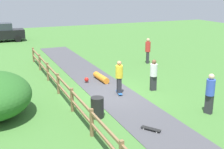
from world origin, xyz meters
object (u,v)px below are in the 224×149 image
object	(u,v)px
bystander_white	(154,74)
parked_car_black	(3,32)
skater_fallen	(100,78)
skateboard_loose	(151,129)
skater_riding	(119,76)
bystander_blue	(210,92)
trash_bin	(97,107)
bystander_red	(148,49)

from	to	relation	value
bystander_white	parked_car_black	bearing A→B (deg)	107.54
skater_fallen	skateboard_loose	distance (m)	6.91
skater_riding	parked_car_black	bearing A→B (deg)	102.34
bystander_blue	bystander_white	world-z (taller)	bystander_blue
bystander_white	trash_bin	bearing A→B (deg)	-152.51
skateboard_loose	bystander_white	bearing A→B (deg)	57.85
skateboard_loose	bystander_white	xyz separation A→B (m)	(2.60, 4.14, 0.85)
trash_bin	parked_car_black	bearing A→B (deg)	95.70
skater_fallen	bystander_white	bearing A→B (deg)	-53.51
trash_bin	skateboard_loose	world-z (taller)	trash_bin
bystander_white	skateboard_loose	bearing A→B (deg)	-122.15
skateboard_loose	bystander_white	distance (m)	4.96
skater_riding	bystander_red	size ratio (longest dim) A/B	0.95
bystander_red	bystander_blue	bearing A→B (deg)	-103.61
trash_bin	skater_riding	bearing A→B (deg)	47.54
bystander_white	parked_car_black	size ratio (longest dim) A/B	0.41
bystander_red	parked_car_black	xyz separation A→B (m)	(-9.04, 14.25, -0.08)
skater_fallen	bystander_blue	size ratio (longest dim) A/B	0.89
skater_fallen	skateboard_loose	xyz separation A→B (m)	(-0.57, -6.88, -0.11)
skater_riding	bystander_blue	world-z (taller)	bystander_blue
skateboard_loose	parked_car_black	xyz separation A→B (m)	(-3.62, 23.84, 0.87)
skateboard_loose	trash_bin	bearing A→B (deg)	125.39
bystander_white	skater_riding	bearing A→B (deg)	174.74
skateboard_loose	skater_fallen	bearing A→B (deg)	85.23
parked_car_black	skateboard_loose	bearing A→B (deg)	-81.36
skater_riding	bystander_white	size ratio (longest dim) A/B	1.03
trash_bin	parked_car_black	distance (m)	21.92
skater_fallen	skateboard_loose	bearing A→B (deg)	-94.77
parked_car_black	skater_fallen	bearing A→B (deg)	-76.10
skateboard_loose	bystander_blue	bearing A→B (deg)	8.05
bystander_red	bystander_white	size ratio (longest dim) A/B	1.09
skater_riding	skater_fallen	world-z (taller)	skater_riding
parked_car_black	bystander_red	bearing A→B (deg)	-57.59
skater_fallen	parked_car_black	distance (m)	17.49
trash_bin	skater_fallen	world-z (taller)	trash_bin
skater_fallen	skateboard_loose	world-z (taller)	skater_fallen
skater_riding	skater_fallen	distance (m)	2.69
bystander_blue	bystander_red	size ratio (longest dim) A/B	0.98
skater_riding	bystander_red	bearing A→B (deg)	47.85
skateboard_loose	bystander_red	xyz separation A→B (m)	(5.42, 9.60, 0.95)
trash_bin	skater_fallen	bearing A→B (deg)	67.39
skater_riding	bystander_blue	size ratio (longest dim) A/B	0.97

